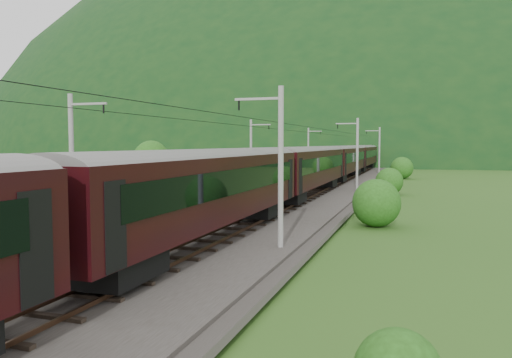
% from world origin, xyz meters
% --- Properties ---
extents(ground, '(600.00, 600.00, 0.00)m').
position_xyz_m(ground, '(0.00, 0.00, 0.00)').
color(ground, '#2B5219').
rests_on(ground, ground).
extents(railbed, '(14.00, 220.00, 0.30)m').
position_xyz_m(railbed, '(0.00, 10.00, 0.15)').
color(railbed, '#38332D').
rests_on(railbed, ground).
extents(track_left, '(2.40, 220.00, 0.27)m').
position_xyz_m(track_left, '(-2.40, 10.00, 0.37)').
color(track_left, '#503322').
rests_on(track_left, railbed).
extents(track_right, '(2.40, 220.00, 0.27)m').
position_xyz_m(track_right, '(2.40, 10.00, 0.37)').
color(track_right, '#503322').
rests_on(track_right, railbed).
extents(catenary_left, '(2.54, 192.28, 8.00)m').
position_xyz_m(catenary_left, '(-6.12, 32.00, 4.50)').
color(catenary_left, gray).
rests_on(catenary_left, railbed).
extents(catenary_right, '(2.54, 192.28, 8.00)m').
position_xyz_m(catenary_right, '(6.12, 32.00, 4.50)').
color(catenary_right, gray).
rests_on(catenary_right, railbed).
extents(overhead_wires, '(4.83, 198.00, 0.03)m').
position_xyz_m(overhead_wires, '(0.00, 10.00, 7.10)').
color(overhead_wires, black).
rests_on(overhead_wires, ground).
extents(mountain_main, '(504.00, 360.00, 244.00)m').
position_xyz_m(mountain_main, '(0.00, 260.00, 0.00)').
color(mountain_main, black).
rests_on(mountain_main, ground).
extents(mountain_ridge, '(336.00, 280.00, 132.00)m').
position_xyz_m(mountain_ridge, '(-120.00, 300.00, 0.00)').
color(mountain_ridge, black).
rests_on(mountain_ridge, ground).
extents(train, '(3.25, 156.14, 5.67)m').
position_xyz_m(train, '(2.40, 36.98, 3.81)').
color(train, black).
rests_on(train, ground).
extents(hazard_post_near, '(0.17, 0.17, 1.59)m').
position_xyz_m(hazard_post_near, '(-0.72, 43.66, 1.10)').
color(hazard_post_near, red).
rests_on(hazard_post_near, railbed).
extents(hazard_post_far, '(0.14, 0.14, 1.29)m').
position_xyz_m(hazard_post_far, '(0.30, 62.90, 0.95)').
color(hazard_post_far, red).
rests_on(hazard_post_far, railbed).
extents(signal, '(0.21, 0.21, 1.90)m').
position_xyz_m(signal, '(-4.08, 67.15, 1.41)').
color(signal, black).
rests_on(signal, railbed).
extents(vegetation_left, '(10.63, 146.26, 5.81)m').
position_xyz_m(vegetation_left, '(-12.94, 8.93, 1.97)').
color(vegetation_left, '#214B14').
rests_on(vegetation_left, ground).
extents(vegetation_right, '(6.79, 96.79, 3.09)m').
position_xyz_m(vegetation_right, '(10.34, 29.26, 1.38)').
color(vegetation_right, '#214B14').
rests_on(vegetation_right, ground).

